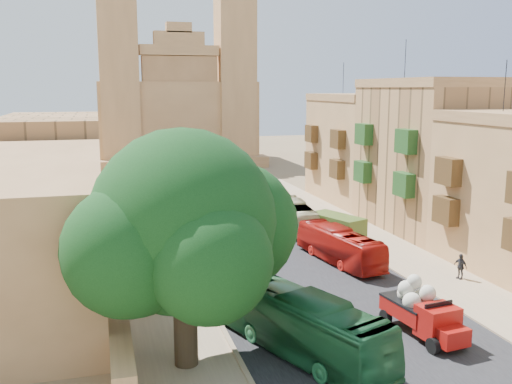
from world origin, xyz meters
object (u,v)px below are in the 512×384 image
street_tree_d (127,173)px  car_white_a (238,218)px  street_tree_b (142,216)px  street_tree_c (133,187)px  bus_cream_east (295,216)px  car_dkblue (177,192)px  car_blue_b (161,174)px  car_white_b (222,191)px  street_tree_a (157,256)px  bus_red_east (340,246)px  church (175,108)px  bus_green_north (297,322)px  ficus_tree (185,228)px  pedestrian_c (460,266)px  red_truck (423,311)px  car_blue_a (265,254)px  olive_pickup (337,228)px

street_tree_d → car_white_a: street_tree_d is taller
street_tree_b → street_tree_c: 12.01m
street_tree_d → bus_cream_east: 24.98m
street_tree_d → car_dkblue: size_ratio=1.18×
car_blue_b → car_white_b: bearing=-65.7°
street_tree_a → bus_red_east: (14.00, 4.94, -1.76)m
bus_cream_east → car_dkblue: bus_cream_east is taller
church → car_white_b: size_ratio=9.18×
bus_red_east → car_dkblue: (-8.20, 30.08, -0.76)m
bus_green_north → car_dkblue: 43.21m
ficus_tree → bus_cream_east: (13.60, 23.51, -5.33)m
car_dkblue → street_tree_a: bearing=-94.8°
bus_red_east → pedestrian_c: 8.62m
street_tree_d → bus_cream_east: size_ratio=0.47×
church → car_white_a: 48.86m
car_blue_b → street_tree_d: bearing=-106.0°
ficus_tree → church: bearing=82.8°
red_truck → bus_cream_east: bearing=87.2°
ficus_tree → car_blue_a: ficus_tree is taller
car_white_a → church: bearing=108.4°
car_white_b → car_white_a: bearing=62.9°
bus_green_north → bus_red_east: size_ratio=1.21×
street_tree_c → olive_pickup: size_ratio=0.87×
street_tree_c → bus_red_east: (14.00, -19.06, -1.96)m
ficus_tree → street_tree_c: bearing=91.1°
church → car_blue_a: size_ratio=10.17×
olive_pickup → bus_cream_east: bearing=118.4°
car_blue_a → car_blue_b: 43.32m
car_dkblue → car_blue_b: (-0.28, 14.82, 0.10)m
ficus_tree → street_tree_b: size_ratio=2.58×
street_tree_c → car_dkblue: (5.80, 11.02, -2.72)m
ficus_tree → street_tree_a: bearing=94.3°
street_tree_d → ficus_tree: bearing=-89.2°
ficus_tree → bus_green_north: (5.40, -0.18, -5.07)m
street_tree_c → car_white_b: bearing=39.8°
bus_red_east → car_blue_a: size_ratio=2.61×
bus_cream_east → car_white_b: (-3.11, 17.73, -0.63)m
olive_pickup → car_dkblue: 26.05m
street_tree_c → bus_red_east: street_tree_c is taller
street_tree_a → red_truck: size_ratio=0.83×
street_tree_d → olive_pickup: street_tree_d is taller
street_tree_d → car_blue_b: 15.07m
street_tree_c → bus_cream_east: street_tree_c is taller
car_blue_a → pedestrian_c: (11.79, -7.36, 0.28)m
car_white_b → street_tree_b: bearing=41.8°
street_tree_d → car_dkblue: 6.34m
car_blue_a → pedestrian_c: 13.90m
ficus_tree → car_blue_a: size_ratio=3.14×
car_blue_a → car_dkblue: (-2.90, 28.39, -0.07)m
street_tree_b → bus_red_east: 15.76m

